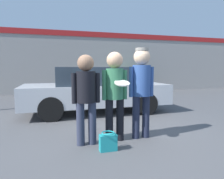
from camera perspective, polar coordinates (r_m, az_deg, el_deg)
ground_plane at (r=4.32m, az=2.22°, el=-13.19°), size 56.00×56.00×0.00m
storefront_building at (r=11.82m, az=-10.10°, el=7.76°), size 24.00×0.22×3.54m
person_left at (r=3.68m, az=-7.44°, el=-0.69°), size 0.52×0.35×1.67m
person_middle_with_frisbee at (r=3.85m, az=0.81°, el=0.32°), size 0.50×0.55×1.73m
person_right at (r=4.06m, az=8.41°, el=1.65°), size 0.53×0.36×1.82m
parked_car_near at (r=6.51m, az=-4.82°, el=0.02°), size 4.54×1.87×1.46m
shrub at (r=11.70m, az=5.90°, el=2.63°), size 1.48×1.48×1.48m
handbag at (r=3.56m, az=-1.12°, el=-14.72°), size 0.30×0.23×0.33m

